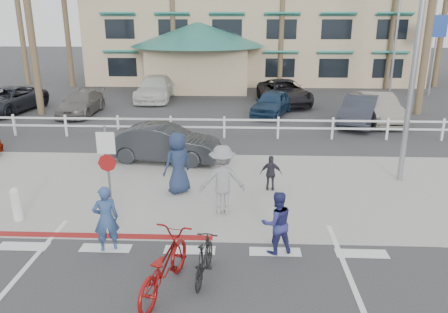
{
  "coord_description": "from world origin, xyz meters",
  "views": [
    {
      "loc": [
        1.19,
        -8.44,
        5.27
      ],
      "look_at": [
        0.7,
        3.19,
        1.5
      ],
      "focal_mm": 35.0,
      "sensor_mm": 36.0,
      "label": 1
    }
  ],
  "objects_px": {
    "sign_post": "(108,168)",
    "bike_black": "(204,259)",
    "car_white_sedan": "(164,143)",
    "bike_red": "(163,265)"
  },
  "relations": [
    {
      "from": "sign_post",
      "to": "bike_black",
      "type": "xyz_separation_m",
      "value": [
        2.74,
        -2.71,
        -0.99
      ]
    },
    {
      "from": "car_white_sedan",
      "to": "sign_post",
      "type": "bearing_deg",
      "value": -179.22
    },
    {
      "from": "bike_red",
      "to": "bike_black",
      "type": "distance_m",
      "value": 0.91
    },
    {
      "from": "car_white_sedan",
      "to": "bike_red",
      "type": "bearing_deg",
      "value": -162.95
    },
    {
      "from": "bike_red",
      "to": "sign_post",
      "type": "bearing_deg",
      "value": -44.27
    },
    {
      "from": "sign_post",
      "to": "car_white_sedan",
      "type": "relative_size",
      "value": 0.69
    },
    {
      "from": "bike_red",
      "to": "car_white_sedan",
      "type": "distance_m",
      "value": 8.31
    },
    {
      "from": "sign_post",
      "to": "bike_red",
      "type": "relative_size",
      "value": 1.31
    },
    {
      "from": "sign_post",
      "to": "car_white_sedan",
      "type": "bearing_deg",
      "value": 83.43
    },
    {
      "from": "bike_black",
      "to": "car_white_sedan",
      "type": "bearing_deg",
      "value": -66.17
    }
  ]
}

